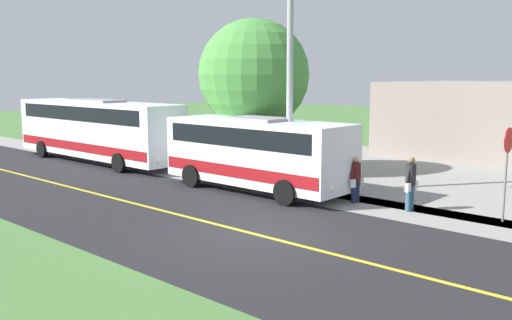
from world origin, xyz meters
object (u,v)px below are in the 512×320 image
(shuttle_bus_front, at_px, (257,150))
(transit_bus_rear, at_px, (97,128))
(tree_curbside, at_px, (254,75))
(street_light_pole, at_px, (288,70))
(pedestrian_with_bags, at_px, (411,182))
(stop_sign, at_px, (507,158))
(pedestrian_waiting, at_px, (356,178))

(shuttle_bus_front, height_order, transit_bus_rear, transit_bus_rear)
(tree_curbside, bearing_deg, street_light_pole, 57.56)
(pedestrian_with_bags, distance_m, street_light_pole, 5.98)
(pedestrian_with_bags, bearing_deg, stop_sign, 103.46)
(tree_curbside, bearing_deg, stop_sign, 83.52)
(pedestrian_with_bags, bearing_deg, shuttle_bus_front, -81.29)
(street_light_pole, bearing_deg, transit_bus_rear, -88.04)
(transit_bus_rear, xyz_separation_m, pedestrian_with_bags, (-0.98, 16.94, -0.79))
(tree_curbside, bearing_deg, transit_bus_rear, -70.40)
(transit_bus_rear, bearing_deg, tree_curbside, 109.60)
(pedestrian_with_bags, distance_m, stop_sign, 3.00)
(pedestrian_with_bags, bearing_deg, street_light_pole, -83.25)
(pedestrian_with_bags, xyz_separation_m, street_light_pole, (0.56, -4.72, 3.61))
(pedestrian_waiting, distance_m, stop_sign, 4.91)
(pedestrian_with_bags, bearing_deg, tree_curbside, -102.71)
(pedestrian_waiting, bearing_deg, street_light_pole, -81.88)
(shuttle_bus_front, distance_m, stop_sign, 8.83)
(stop_sign, bearing_deg, pedestrian_with_bags, -76.54)
(transit_bus_rear, xyz_separation_m, stop_sign, (-1.64, 19.69, 0.20))
(street_light_pole, bearing_deg, stop_sign, 99.25)
(pedestrian_waiting, distance_m, street_light_pole, 4.65)
(pedestrian_with_bags, bearing_deg, transit_bus_rear, -86.70)
(street_light_pole, bearing_deg, shuttle_bus_front, -73.79)
(pedestrian_waiting, xyz_separation_m, tree_curbside, (-2.12, -6.72, 3.57))
(transit_bus_rear, bearing_deg, shuttle_bus_front, 90.36)
(shuttle_bus_front, xyz_separation_m, tree_curbside, (-2.87, -2.76, 2.87))
(street_light_pole, height_order, tree_curbside, street_light_pole)
(pedestrian_with_bags, height_order, pedestrian_waiting, pedestrian_with_bags)
(shuttle_bus_front, distance_m, tree_curbside, 4.91)
(transit_bus_rear, relative_size, pedestrian_with_bags, 6.54)
(pedestrian_waiting, height_order, tree_curbside, tree_curbside)
(transit_bus_rear, height_order, stop_sign, transit_bus_rear)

